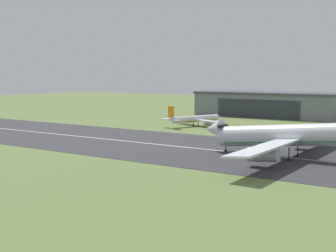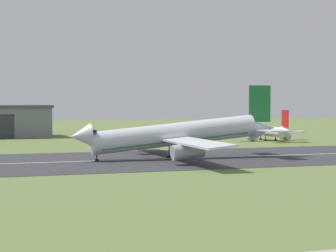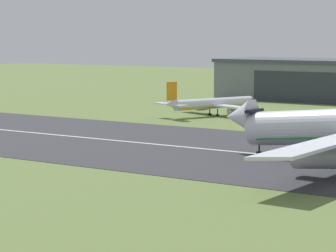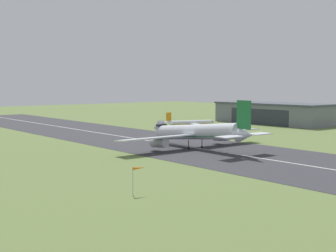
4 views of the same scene
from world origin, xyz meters
The scene contains 1 object.
airplane_parked_centre centered at (-53.50, 163.21, 2.67)m, with size 23.51×25.77×7.87m.
Camera 3 is at (36.53, 14.18, 17.58)m, focal length 85.00 mm.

